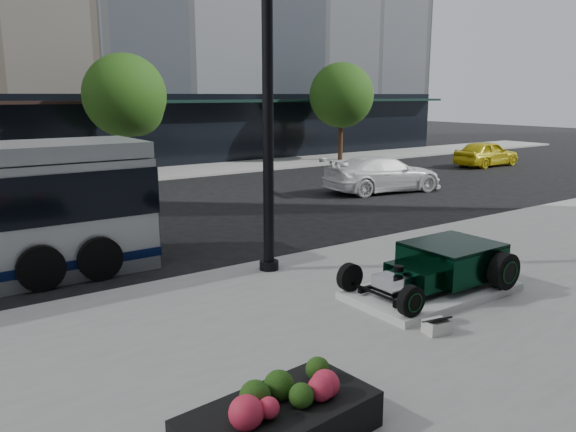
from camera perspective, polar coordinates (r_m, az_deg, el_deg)
ground at (r=15.61m, az=-3.06°, el=-2.46°), size 120.00×120.00×0.00m
sidewalk_far at (r=28.25m, az=-18.37°, el=3.68°), size 70.00×4.00×0.12m
street_trees at (r=27.46m, az=-15.99°, el=11.38°), size 29.80×3.80×5.70m
display_plinth at (r=11.44m, az=14.38°, el=-7.36°), size 3.40×1.80×0.15m
hot_rod at (r=11.53m, az=15.59°, el=-4.64°), size 3.22×2.00×0.81m
info_plaque at (r=9.68m, az=14.87°, el=-10.73°), size 0.45×0.37×0.31m
lamppost at (r=12.06m, az=-2.06°, el=11.13°), size 0.43×0.43×7.80m
flower_planter at (r=6.69m, az=-0.86°, el=-20.02°), size 2.33×1.32×0.73m
white_sedan at (r=23.62m, az=9.63°, el=4.24°), size 5.41×2.96×1.49m
yellow_taxi at (r=33.65m, az=19.51°, el=6.01°), size 4.22×1.71×1.44m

